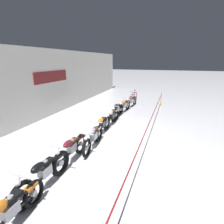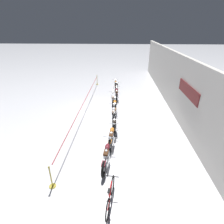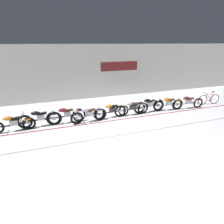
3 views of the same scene
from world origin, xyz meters
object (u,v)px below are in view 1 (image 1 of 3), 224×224
(motorcycle_maroon_8, at_px, (131,101))
(stanchion_mid_left, at_px, (161,101))
(stanchion_far_left, at_px, (143,140))
(motorcycle_black_1, at_px, (44,174))
(motorcycle_silver_3, at_px, (93,138))
(motorcycle_silver_5, at_px, (112,117))
(motorcycle_maroon_2, at_px, (71,150))
(motorcycle_orange_7, at_px, (124,106))
(bicycle, at_px, (134,97))
(motorcycle_black_6, at_px, (117,111))
(motorcycle_orange_4, at_px, (102,125))
(motorcycle_orange_0, at_px, (8,214))

(motorcycle_maroon_8, relative_size, stanchion_mid_left, 2.25)
(stanchion_far_left, height_order, stanchion_mid_left, same)
(motorcycle_black_1, bearing_deg, motorcycle_silver_3, -5.47)
(motorcycle_silver_5, height_order, motorcycle_maroon_8, motorcycle_silver_5)
(motorcycle_maroon_2, relative_size, motorcycle_orange_7, 1.01)
(stanchion_far_left, relative_size, stanchion_mid_left, 13.25)
(bicycle, bearing_deg, motorcycle_maroon_2, -179.63)
(motorcycle_silver_5, height_order, motorcycle_black_6, motorcycle_black_6)
(motorcycle_silver_5, bearing_deg, motorcycle_orange_7, 0.27)
(stanchion_mid_left, bearing_deg, motorcycle_maroon_8, 125.95)
(motorcycle_silver_5, distance_m, stanchion_far_left, 3.68)
(motorcycle_black_1, relative_size, motorcycle_orange_7, 1.05)
(motorcycle_maroon_2, bearing_deg, bicycle, 0.37)
(motorcycle_orange_7, bearing_deg, motorcycle_orange_4, 179.72)
(motorcycle_maroon_2, xyz_separation_m, stanchion_far_left, (1.07, -2.32, 0.28))
(motorcycle_silver_3, relative_size, motorcycle_maroon_8, 0.90)
(motorcycle_black_1, distance_m, motorcycle_maroon_8, 9.55)
(motorcycle_orange_4, xyz_separation_m, motorcycle_silver_5, (1.33, -0.03, 0.01))
(bicycle, height_order, stanchion_far_left, stanchion_far_left)
(motorcycle_black_1, distance_m, motorcycle_orange_7, 8.08)
(motorcycle_orange_0, distance_m, bicycle, 13.01)
(motorcycle_maroon_2, relative_size, motorcycle_orange_4, 0.96)
(motorcycle_black_6, distance_m, bicycle, 5.04)
(motorcycle_orange_0, distance_m, stanchion_far_left, 4.35)
(motorcycle_maroon_8, height_order, bicycle, bicycle)
(motorcycle_orange_7, distance_m, bicycle, 3.64)
(motorcycle_orange_4, distance_m, motorcycle_maroon_8, 5.49)
(motorcycle_silver_3, bearing_deg, motorcycle_black_6, 4.06)
(motorcycle_orange_0, relative_size, motorcycle_silver_3, 1.01)
(motorcycle_orange_0, relative_size, motorcycle_orange_4, 0.93)
(bicycle, bearing_deg, motorcycle_orange_4, -179.10)
(motorcycle_black_6, height_order, motorcycle_orange_7, motorcycle_black_6)
(motorcycle_silver_3, distance_m, motorcycle_silver_5, 2.76)
(motorcycle_maroon_2, bearing_deg, motorcycle_orange_0, -176.30)
(motorcycle_orange_4, relative_size, bicycle, 1.32)
(motorcycle_orange_0, distance_m, motorcycle_orange_4, 5.35)
(stanchion_far_left, bearing_deg, bicycle, 14.48)
(motorcycle_orange_4, height_order, motorcycle_black_6, motorcycle_black_6)
(motorcycle_black_1, relative_size, stanchion_mid_left, 2.18)
(motorcycle_silver_3, relative_size, stanchion_far_left, 0.15)
(motorcycle_silver_3, xyz_separation_m, motorcycle_maroon_8, (6.91, 0.04, 0.00))
(motorcycle_maroon_2, bearing_deg, motorcycle_maroon_8, -1.58)
(motorcycle_orange_0, bearing_deg, motorcycle_orange_7, 0.61)
(motorcycle_maroon_2, bearing_deg, motorcycle_orange_7, -0.63)
(motorcycle_orange_0, bearing_deg, motorcycle_maroon_8, -0.27)
(motorcycle_orange_0, distance_m, stanchion_mid_left, 12.54)
(motorcycle_orange_0, height_order, motorcycle_maroon_8, motorcycle_maroon_8)
(motorcycle_orange_4, distance_m, bicycle, 7.66)
(bicycle, distance_m, stanchion_mid_left, 2.47)
(stanchion_mid_left, bearing_deg, motorcycle_orange_4, 162.09)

